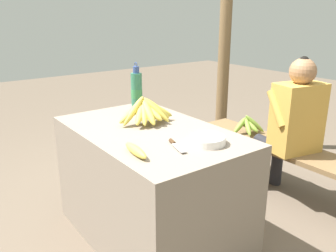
{
  "coord_description": "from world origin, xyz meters",
  "views": [
    {
      "loc": [
        1.61,
        -1.06,
        1.35
      ],
      "look_at": [
        0.11,
        0.05,
        0.74
      ],
      "focal_mm": 38.0,
      "sensor_mm": 36.0,
      "label": 1
    }
  ],
  "objects_px": {
    "knife": "(175,144)",
    "seated_vendor": "(292,121)",
    "water_bottle": "(137,92)",
    "banana_bunch_ripe": "(147,111)",
    "loose_banana_front": "(136,150)",
    "wooden_bench": "(293,157)",
    "serving_bowl": "(208,140)",
    "support_post_near": "(225,36)",
    "banana_bunch_green": "(249,125)"
  },
  "relations": [
    {
      "from": "wooden_bench",
      "to": "serving_bowl",
      "type": "bearing_deg",
      "value": -81.73
    },
    {
      "from": "serving_bowl",
      "to": "support_post_near",
      "type": "height_order",
      "value": "support_post_near"
    },
    {
      "from": "water_bottle",
      "to": "banana_bunch_green",
      "type": "xyz_separation_m",
      "value": [
        0.13,
        0.97,
        -0.37
      ]
    },
    {
      "from": "banana_bunch_green",
      "to": "support_post_near",
      "type": "height_order",
      "value": "support_post_near"
    },
    {
      "from": "loose_banana_front",
      "to": "knife",
      "type": "relative_size",
      "value": 1.19
    },
    {
      "from": "wooden_bench",
      "to": "banana_bunch_green",
      "type": "xyz_separation_m",
      "value": [
        -0.43,
        -0.0,
        0.13
      ]
    },
    {
      "from": "water_bottle",
      "to": "support_post_near",
      "type": "xyz_separation_m",
      "value": [
        -0.53,
        1.32,
        0.28
      ]
    },
    {
      "from": "banana_bunch_green",
      "to": "banana_bunch_ripe",
      "type": "bearing_deg",
      "value": -84.42
    },
    {
      "from": "knife",
      "to": "support_post_near",
      "type": "height_order",
      "value": "support_post_near"
    },
    {
      "from": "loose_banana_front",
      "to": "banana_bunch_green",
      "type": "xyz_separation_m",
      "value": [
        -0.48,
        1.36,
        -0.26
      ]
    },
    {
      "from": "banana_bunch_ripe",
      "to": "banana_bunch_green",
      "type": "bearing_deg",
      "value": 95.58
    },
    {
      "from": "support_post_near",
      "to": "water_bottle",
      "type": "bearing_deg",
      "value": -68.13
    },
    {
      "from": "banana_bunch_ripe",
      "to": "serving_bowl",
      "type": "xyz_separation_m",
      "value": [
        0.47,
        0.06,
        -0.06
      ]
    },
    {
      "from": "loose_banana_front",
      "to": "support_post_near",
      "type": "bearing_deg",
      "value": 123.79
    },
    {
      "from": "banana_bunch_ripe",
      "to": "knife",
      "type": "height_order",
      "value": "banana_bunch_ripe"
    },
    {
      "from": "serving_bowl",
      "to": "water_bottle",
      "type": "height_order",
      "value": "water_bottle"
    },
    {
      "from": "seated_vendor",
      "to": "serving_bowl",
      "type": "bearing_deg",
      "value": 111.99
    },
    {
      "from": "water_bottle",
      "to": "support_post_near",
      "type": "relative_size",
      "value": 0.15
    },
    {
      "from": "banana_bunch_ripe",
      "to": "serving_bowl",
      "type": "relative_size",
      "value": 2.0
    },
    {
      "from": "serving_bowl",
      "to": "wooden_bench",
      "type": "relative_size",
      "value": 0.11
    },
    {
      "from": "loose_banana_front",
      "to": "wooden_bench",
      "type": "distance_m",
      "value": 1.41
    },
    {
      "from": "banana_bunch_ripe",
      "to": "knife",
      "type": "distance_m",
      "value": 0.42
    },
    {
      "from": "water_bottle",
      "to": "support_post_near",
      "type": "bearing_deg",
      "value": 111.87
    },
    {
      "from": "banana_bunch_ripe",
      "to": "water_bottle",
      "type": "distance_m",
      "value": 0.25
    },
    {
      "from": "serving_bowl",
      "to": "support_post_near",
      "type": "bearing_deg",
      "value": 132.78
    },
    {
      "from": "water_bottle",
      "to": "loose_banana_front",
      "type": "height_order",
      "value": "water_bottle"
    },
    {
      "from": "serving_bowl",
      "to": "seated_vendor",
      "type": "xyz_separation_m",
      "value": [
        -0.17,
        0.97,
        -0.12
      ]
    },
    {
      "from": "wooden_bench",
      "to": "support_post_near",
      "type": "height_order",
      "value": "support_post_near"
    },
    {
      "from": "banana_bunch_ripe",
      "to": "support_post_near",
      "type": "xyz_separation_m",
      "value": [
        -0.76,
        1.4,
        0.34
      ]
    },
    {
      "from": "serving_bowl",
      "to": "loose_banana_front",
      "type": "distance_m",
      "value": 0.38
    },
    {
      "from": "banana_bunch_ripe",
      "to": "loose_banana_front",
      "type": "xyz_separation_m",
      "value": [
        0.38,
        -0.31,
        -0.06
      ]
    },
    {
      "from": "knife",
      "to": "water_bottle",
      "type": "bearing_deg",
      "value": -179.03
    },
    {
      "from": "knife",
      "to": "wooden_bench",
      "type": "relative_size",
      "value": 0.11
    },
    {
      "from": "water_bottle",
      "to": "knife",
      "type": "relative_size",
      "value": 1.87
    },
    {
      "from": "seated_vendor",
      "to": "support_post_near",
      "type": "xyz_separation_m",
      "value": [
        -1.07,
        0.37,
        0.52
      ]
    },
    {
      "from": "water_bottle",
      "to": "wooden_bench",
      "type": "bearing_deg",
      "value": 59.94
    },
    {
      "from": "banana_bunch_ripe",
      "to": "serving_bowl",
      "type": "distance_m",
      "value": 0.48
    },
    {
      "from": "banana_bunch_ripe",
      "to": "seated_vendor",
      "type": "xyz_separation_m",
      "value": [
        0.31,
        1.02,
        -0.18
      ]
    },
    {
      "from": "banana_bunch_ripe",
      "to": "loose_banana_front",
      "type": "relative_size",
      "value": 1.73
    },
    {
      "from": "knife",
      "to": "seated_vendor",
      "type": "distance_m",
      "value": 1.13
    },
    {
      "from": "water_bottle",
      "to": "seated_vendor",
      "type": "xyz_separation_m",
      "value": [
        0.54,
        0.95,
        -0.24
      ]
    },
    {
      "from": "serving_bowl",
      "to": "knife",
      "type": "relative_size",
      "value": 1.02
    },
    {
      "from": "water_bottle",
      "to": "wooden_bench",
      "type": "height_order",
      "value": "water_bottle"
    },
    {
      "from": "water_bottle",
      "to": "seated_vendor",
      "type": "height_order",
      "value": "seated_vendor"
    },
    {
      "from": "loose_banana_front",
      "to": "support_post_near",
      "type": "xyz_separation_m",
      "value": [
        -1.14,
        1.71,
        0.4
      ]
    },
    {
      "from": "serving_bowl",
      "to": "knife",
      "type": "height_order",
      "value": "serving_bowl"
    },
    {
      "from": "banana_bunch_ripe",
      "to": "banana_bunch_green",
      "type": "distance_m",
      "value": 1.1
    },
    {
      "from": "serving_bowl",
      "to": "wooden_bench",
      "type": "distance_m",
      "value": 1.07
    },
    {
      "from": "water_bottle",
      "to": "seated_vendor",
      "type": "relative_size",
      "value": 0.32
    },
    {
      "from": "knife",
      "to": "seated_vendor",
      "type": "height_order",
      "value": "seated_vendor"
    }
  ]
}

